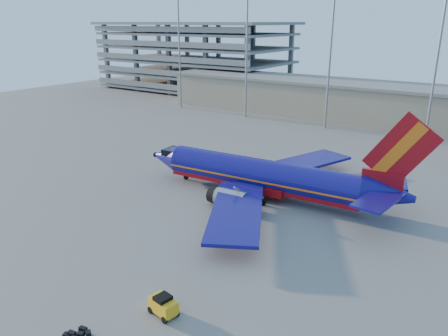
% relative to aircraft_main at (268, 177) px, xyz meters
% --- Properties ---
extents(ground, '(220.00, 220.00, 0.00)m').
position_rel_aircraft_main_xyz_m(ground, '(-3.82, -5.12, -2.74)').
color(ground, slate).
rests_on(ground, ground).
extents(terminal_building, '(122.00, 16.00, 8.50)m').
position_rel_aircraft_main_xyz_m(terminal_building, '(6.18, 52.88, 1.58)').
color(terminal_building, '#9F876D').
rests_on(terminal_building, ground).
extents(parking_garage, '(62.00, 32.00, 21.40)m').
position_rel_aircraft_main_xyz_m(parking_garage, '(-65.82, 68.93, 8.99)').
color(parking_garage, slate).
rests_on(parking_garage, ground).
extents(light_mast_row, '(101.60, 1.60, 28.65)m').
position_rel_aircraft_main_xyz_m(light_mast_row, '(1.18, 40.88, 14.81)').
color(light_mast_row, gray).
rests_on(light_mast_row, ground).
extents(aircraft_main, '(37.87, 36.33, 12.82)m').
position_rel_aircraft_main_xyz_m(aircraft_main, '(0.00, 0.00, 0.00)').
color(aircraft_main, navy).
rests_on(aircraft_main, ground).
extents(baggage_tug, '(2.50, 1.76, 1.66)m').
position_rel_aircraft_main_xyz_m(baggage_tug, '(5.23, -25.63, -1.88)').
color(baggage_tug, '#FFB216').
rests_on(baggage_tug, ground).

